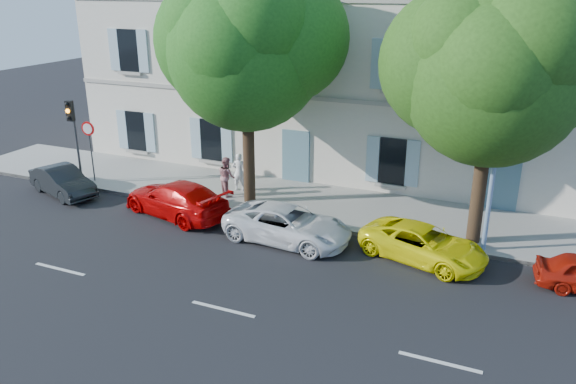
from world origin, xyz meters
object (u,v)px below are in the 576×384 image
at_px(car_yellow_supercar, 423,244).
at_px(tree_right, 493,77).
at_px(car_red_coupe, 176,199).
at_px(pedestrian_b, 227,176).
at_px(car_dark_sedan, 63,181).
at_px(pedestrian_a, 239,172).
at_px(street_lamp, 500,119).
at_px(car_white_coupe, 288,224).
at_px(traffic_light, 73,124).
at_px(tree_left, 246,52).
at_px(road_sign, 89,138).

height_order(car_yellow_supercar, tree_right, tree_right).
distance_m(car_red_coupe, pedestrian_b, 2.63).
bearing_deg(car_dark_sedan, pedestrian_a, -46.21).
xyz_separation_m(car_red_coupe, tree_right, (11.06, 1.81, 5.16)).
bearing_deg(car_red_coupe, pedestrian_b, 174.17).
relative_size(car_dark_sedan, pedestrian_b, 2.23).
distance_m(car_dark_sedan, street_lamp, 17.81).
relative_size(car_white_coupe, pedestrian_a, 2.74).
height_order(traffic_light, pedestrian_a, traffic_light).
relative_size(car_red_coupe, pedestrian_a, 2.84).
relative_size(car_white_coupe, tree_right, 0.52).
bearing_deg(traffic_light, pedestrian_a, 16.24).
relative_size(car_dark_sedan, car_yellow_supercar, 0.89).
bearing_deg(pedestrian_a, car_white_coupe, 124.72).
relative_size(car_dark_sedan, tree_left, 0.40).
bearing_deg(traffic_light, car_red_coupe, -10.82).
height_order(traffic_light, road_sign, traffic_light).
relative_size(tree_left, traffic_light, 2.49).
distance_m(car_red_coupe, road_sign, 6.03).
bearing_deg(traffic_light, car_yellow_supercar, -4.29).
height_order(car_dark_sedan, car_yellow_supercar, car_dark_sedan).
height_order(tree_left, pedestrian_a, tree_left).
bearing_deg(car_yellow_supercar, traffic_light, 102.18).
xyz_separation_m(traffic_light, pedestrian_b, (6.85, 1.31, -1.89)).
relative_size(pedestrian_a, pedestrian_b, 1.00).
bearing_deg(car_dark_sedan, tree_left, -55.48).
distance_m(car_white_coupe, traffic_light, 11.24).
height_order(tree_left, tree_right, tree_left).
bearing_deg(traffic_light, car_dark_sedan, -84.78).
bearing_deg(car_yellow_supercar, pedestrian_b, 90.65).
height_order(car_red_coupe, street_lamp, street_lamp).
height_order(tree_right, street_lamp, tree_right).
height_order(car_yellow_supercar, street_lamp, street_lamp).
bearing_deg(tree_right, car_dark_sedan, -173.93).
height_order(tree_right, pedestrian_a, tree_right).
bearing_deg(tree_left, car_white_coupe, -42.81).
distance_m(car_dark_sedan, car_red_coupe, 5.83).
distance_m(tree_right, pedestrian_a, 11.15).
bearing_deg(car_dark_sedan, street_lamp, -67.20).
relative_size(car_red_coupe, car_white_coupe, 1.04).
bearing_deg(road_sign, traffic_light, -120.60).
xyz_separation_m(tree_left, road_sign, (-7.73, -0.50, -4.05)).
height_order(car_dark_sedan, tree_right, tree_right).
relative_size(car_white_coupe, pedestrian_b, 2.73).
bearing_deg(pedestrian_b, car_dark_sedan, 57.30).
bearing_deg(car_red_coupe, pedestrian_a, 175.45).
relative_size(tree_right, pedestrian_b, 5.29).
xyz_separation_m(car_dark_sedan, road_sign, (0.22, 1.67, 1.52)).
distance_m(car_white_coupe, tree_left, 6.77).
bearing_deg(tree_left, tree_right, -2.43).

